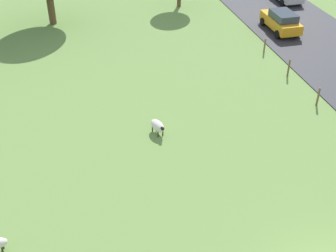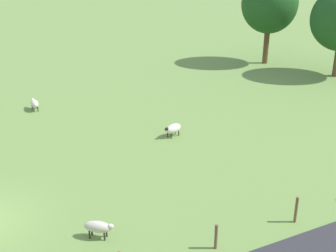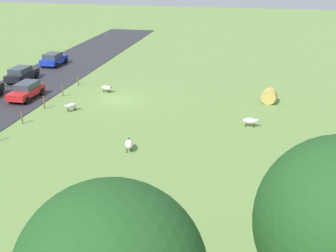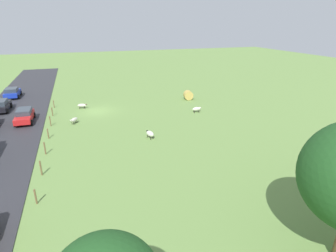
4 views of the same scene
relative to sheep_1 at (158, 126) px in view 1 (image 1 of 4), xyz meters
The scene contains 5 objects.
sheep_1 is the anchor object (origin of this frame).
fence_post_4 9.87m from the sheep_1, ahead, with size 0.12×0.12×1.17m, color brown.
fence_post_5 10.79m from the sheep_1, 24.00° to the left, with size 0.12×0.12×1.23m, color brown.
fence_post_6 12.81m from the sheep_1, 39.73° to the left, with size 0.12×0.12×1.08m, color brown.
car_5 17.20m from the sheep_1, 42.22° to the left, with size 1.97×4.25×1.64m.
Camera 1 is at (-8.39, -8.21, 13.85)m, focal length 47.31 mm.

